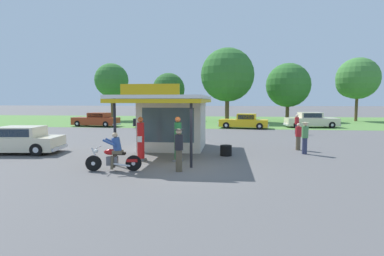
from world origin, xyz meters
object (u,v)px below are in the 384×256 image
(gas_pump_offside, at_px, (178,141))
(spare_tire_stack, at_px, (226,150))
(motorcycle_with_rider, at_px, (114,155))
(parked_car_back_row_centre, at_px, (244,122))
(bystander_admiring_sedan, at_px, (179,148))
(bystander_chatting_near_pumps, at_px, (297,124))
(featured_classic_sedan, at_px, (16,141))
(bystander_strolling_foreground, at_px, (298,136))
(bystander_leaning_by_kiosk, at_px, (305,137))
(gas_pump_nearside, at_px, (141,140))
(parked_car_back_row_centre_right, at_px, (96,120))
(parked_car_second_row_spare, at_px, (311,121))
(parked_car_back_row_far_right, at_px, (159,121))

(gas_pump_offside, height_order, spare_tire_stack, gas_pump_offside)
(motorcycle_with_rider, relative_size, parked_car_back_row_centre, 0.43)
(bystander_admiring_sedan, distance_m, bystander_chatting_near_pumps, 16.63)
(featured_classic_sedan, relative_size, bystander_chatting_near_pumps, 3.08)
(bystander_strolling_foreground, height_order, spare_tire_stack, bystander_strolling_foreground)
(bystander_leaning_by_kiosk, bearing_deg, featured_classic_sedan, -174.38)
(gas_pump_nearside, xyz_separation_m, motorcycle_with_rider, (-0.44, -2.27, -0.30))
(bystander_admiring_sedan, xyz_separation_m, bystander_strolling_foreground, (6.00, 6.05, -0.12))
(featured_classic_sedan, xyz_separation_m, bystander_chatting_near_pumps, (17.27, 11.47, 0.21))
(parked_car_back_row_centre_right, height_order, parked_car_second_row_spare, parked_car_second_row_spare)
(gas_pump_offside, relative_size, featured_classic_sedan, 0.41)
(motorcycle_with_rider, height_order, bystander_strolling_foreground, motorcycle_with_rider)
(featured_classic_sedan, distance_m, parked_car_back_row_centre_right, 17.14)
(gas_pump_offside, distance_m, bystander_strolling_foreground, 7.53)
(gas_pump_offside, xyz_separation_m, bystander_chatting_near_pumps, (8.18, 12.64, -0.09))
(bystander_strolling_foreground, xyz_separation_m, bystander_chatting_near_pumps, (1.81, 8.64, 0.06))
(bystander_strolling_foreground, bearing_deg, gas_pump_offside, -147.90)
(featured_classic_sedan, relative_size, bystander_strolling_foreground, 3.29)
(parked_car_back_row_centre_right, bearing_deg, bystander_chatting_near_pumps, -14.92)
(featured_classic_sedan, bearing_deg, bystander_admiring_sedan, -18.79)
(featured_classic_sedan, relative_size, spare_tire_stack, 8.55)
(parked_car_back_row_centre, relative_size, parked_car_back_row_far_right, 0.97)
(parked_car_back_row_centre_right, height_order, bystander_strolling_foreground, bystander_strolling_foreground)
(motorcycle_with_rider, xyz_separation_m, parked_car_second_row_spare, (13.42, 21.81, 0.07))
(parked_car_second_row_spare, height_order, bystander_strolling_foreground, parked_car_second_row_spare)
(featured_classic_sedan, bearing_deg, gas_pump_nearside, -9.11)
(parked_car_second_row_spare, xyz_separation_m, bystander_strolling_foreground, (-4.81, -15.54, 0.09))
(motorcycle_with_rider, height_order, parked_car_back_row_centre_right, motorcycle_with_rider)
(motorcycle_with_rider, distance_m, spare_tire_stack, 6.01)
(gas_pump_nearside, height_order, parked_car_back_row_centre_right, gas_pump_nearside)
(featured_classic_sedan, height_order, parked_car_back_row_centre, parked_car_back_row_centre)
(bystander_leaning_by_kiosk, bearing_deg, parked_car_back_row_centre_right, 140.37)
(featured_classic_sedan, distance_m, bystander_strolling_foreground, 15.72)
(featured_classic_sedan, xyz_separation_m, bystander_strolling_foreground, (15.46, 2.83, 0.14))
(parked_car_back_row_centre_right, xyz_separation_m, spare_tire_stack, (14.35, -16.32, -0.43))
(motorcycle_with_rider, distance_m, bystander_leaning_by_kiosk, 9.98)
(motorcycle_with_rider, relative_size, parked_car_back_row_far_right, 0.41)
(parked_car_second_row_spare, bearing_deg, parked_car_back_row_centre_right, -176.32)
(gas_pump_offside, distance_m, bystander_admiring_sedan, 2.08)
(spare_tire_stack, bearing_deg, bystander_admiring_sedan, -116.33)
(bystander_admiring_sedan, bearing_deg, spare_tire_stack, 63.67)
(parked_car_back_row_centre, xyz_separation_m, parked_car_second_row_spare, (7.16, 1.95, 0.06))
(parked_car_back_row_far_right, distance_m, spare_tire_stack, 17.05)
(parked_car_second_row_spare, xyz_separation_m, parked_car_back_row_far_right, (-16.06, -2.33, -0.02))
(parked_car_back_row_centre, distance_m, parked_car_back_row_far_right, 8.91)
(parked_car_back_row_centre, xyz_separation_m, bystander_leaning_by_kiosk, (2.39, -14.90, 0.26))
(parked_car_back_row_centre_right, xyz_separation_m, bystander_leaning_by_kiosk, (18.53, -15.35, 0.23))
(gas_pump_offside, relative_size, bystander_admiring_sedan, 1.21)
(gas_pump_offside, distance_m, spare_tire_stack, 2.91)
(bystander_chatting_near_pumps, bearing_deg, bystander_strolling_foreground, -101.81)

